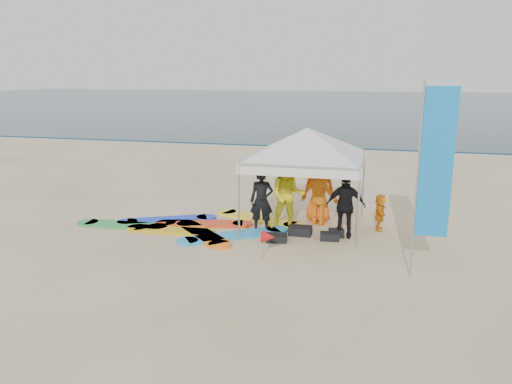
{
  "coord_description": "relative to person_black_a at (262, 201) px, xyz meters",
  "views": [
    {
      "loc": [
        2.35,
        -8.44,
        3.92
      ],
      "look_at": [
        -0.43,
        2.6,
        1.2
      ],
      "focal_mm": 35.0,
      "sensor_mm": 36.0,
      "label": 1
    }
  ],
  "objects": [
    {
      "name": "person_yellow",
      "position": [
        0.61,
        0.27,
        0.11
      ],
      "size": [
        0.99,
        0.83,
        1.82
      ],
      "primitive_type": "imported",
      "rotation": [
        0.0,
        0.0,
        0.17
      ],
      "color": "yellow",
      "rests_on": "ground"
    },
    {
      "name": "marker_pennant",
      "position": [
        0.59,
        -1.85,
        -0.31
      ],
      "size": [
        0.28,
        0.28,
        0.64
      ],
      "color": "#A5A5A8",
      "rests_on": "ground"
    },
    {
      "name": "ground",
      "position": [
        0.47,
        -3.34,
        -0.8
      ],
      "size": [
        120.0,
        120.0,
        0.0
      ],
      "primitive_type": "plane",
      "color": "beige",
      "rests_on": "ground"
    },
    {
      "name": "shoreline_foam",
      "position": [
        0.47,
        14.86,
        -0.8
      ],
      "size": [
        160.0,
        1.2,
        0.01
      ],
      "primitive_type": "cube",
      "color": "silver",
      "rests_on": "ground"
    },
    {
      "name": "person_orange_a",
      "position": [
        1.34,
        0.97,
        0.05
      ],
      "size": [
        1.25,
        0.96,
        1.71
      ],
      "primitive_type": "imported",
      "rotation": [
        0.0,
        0.0,
        2.81
      ],
      "color": "orange",
      "rests_on": "ground"
    },
    {
      "name": "feather_flag",
      "position": [
        3.81,
        -2.11,
        1.44
      ],
      "size": [
        0.64,
        0.04,
        3.8
      ],
      "color": "#A5A5A8",
      "rests_on": "ground"
    },
    {
      "name": "canopy_tent",
      "position": [
        1.02,
        0.6,
        1.78
      ],
      "size": [
        3.93,
        3.93,
        2.97
      ],
      "color": "#A5A5A8",
      "rests_on": "ground"
    },
    {
      "name": "person_seated",
      "position": [
        2.9,
        0.85,
        -0.33
      ],
      "size": [
        0.29,
        0.88,
        0.94
      ],
      "primitive_type": "imported",
      "rotation": [
        0.0,
        0.0,
        1.55
      ],
      "color": "orange",
      "rests_on": "ground"
    },
    {
      "name": "gear_pile",
      "position": [
        1.17,
        -0.25,
        -0.71
      ],
      "size": [
        1.85,
        1.07,
        0.22
      ],
      "color": "black",
      "rests_on": "ground"
    },
    {
      "name": "surfboard_spread",
      "position": [
        -1.72,
        -0.13,
        -0.77
      ],
      "size": [
        5.46,
        3.13,
        0.07
      ],
      "color": "red",
      "rests_on": "ground"
    },
    {
      "name": "person_black_b",
      "position": [
        2.09,
        -0.01,
        0.0
      ],
      "size": [
        0.96,
        0.44,
        1.61
      ],
      "primitive_type": "imported",
      "rotation": [
        0.0,
        0.0,
        3.19
      ],
      "color": "black",
      "rests_on": "ground"
    },
    {
      "name": "person_orange_b",
      "position": [
        1.28,
        1.27,
        0.07
      ],
      "size": [
        0.87,
        0.59,
        1.74
      ],
      "primitive_type": "imported",
      "rotation": [
        0.0,
        0.0,
        3.1
      ],
      "color": "orange",
      "rests_on": "ground"
    },
    {
      "name": "person_black_a",
      "position": [
        0.0,
        0.0,
        0.0
      ],
      "size": [
        0.64,
        0.47,
        1.6
      ],
      "primitive_type": "imported",
      "rotation": [
        0.0,
        0.0,
        0.16
      ],
      "color": "black",
      "rests_on": "ground"
    },
    {
      "name": "ocean",
      "position": [
        0.47,
        56.66,
        -0.76
      ],
      "size": [
        160.0,
        84.0,
        0.08
      ],
      "primitive_type": "cube",
      "color": "#0C2633",
      "rests_on": "ground"
    }
  ]
}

